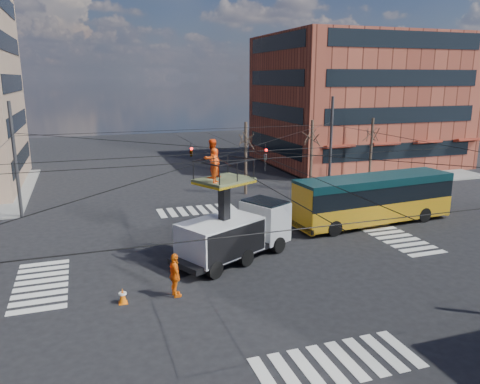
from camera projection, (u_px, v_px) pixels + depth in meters
name	position (u px, v px, depth m)	size (l,w,h in m)	color
ground	(242.00, 259.00, 25.15)	(120.00, 120.00, 0.00)	black
sidewalk_ne	(361.00, 166.00, 51.02)	(18.00, 18.00, 0.12)	slate
crosswalks	(242.00, 258.00, 25.14)	(22.40, 22.40, 0.02)	silver
building_ne	(357.00, 100.00, 52.41)	(20.06, 16.06, 14.00)	maroon
overhead_network	(238.00, 179.00, 24.48)	(24.24, 24.24, 8.00)	#2D2D30
tree_a	(246.00, 139.00, 38.03)	(2.00, 2.00, 6.00)	#382B21
tree_b	(312.00, 136.00, 39.90)	(2.00, 2.00, 6.00)	#382B21
tree_c	(372.00, 133.00, 41.78)	(2.00, 2.00, 6.00)	#382B21
utility_truck	(235.00, 221.00, 24.79)	(7.28, 5.22, 6.49)	black
city_bus	(374.00, 198.00, 30.90)	(11.30, 3.50, 3.20)	#F0A716
traffic_cone	(123.00, 296.00, 20.10)	(0.36, 0.36, 0.69)	#E16109
worker_ground	(175.00, 275.00, 20.57)	(1.18, 0.49, 2.01)	orange
flagger	(321.00, 212.00, 30.33)	(1.27, 0.73, 1.96)	orange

